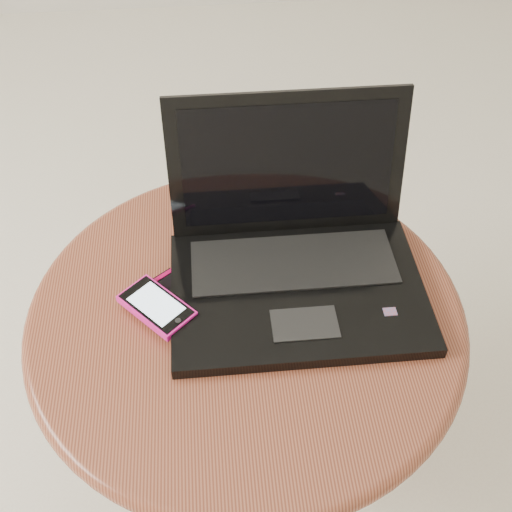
{
  "coord_description": "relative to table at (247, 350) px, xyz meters",
  "views": [
    {
      "loc": [
        -0.06,
        -0.62,
        1.18
      ],
      "look_at": [
        -0.01,
        -0.02,
        0.55
      ],
      "focal_mm": 44.44,
      "sensor_mm": 36.0,
      "label": 1
    }
  ],
  "objects": [
    {
      "name": "laptop",
      "position": [
        0.07,
        0.05,
        0.15
      ],
      "size": [
        0.36,
        0.3,
        0.23
      ],
      "color": "black",
      "rests_on": "table"
    },
    {
      "name": "phone_black",
      "position": [
        -0.09,
        0.0,
        0.11
      ],
      "size": [
        0.13,
        0.14,
        0.01
      ],
      "color": "black",
      "rests_on": "table"
    },
    {
      "name": "table",
      "position": [
        0.0,
        0.0,
        0.0
      ],
      "size": [
        0.62,
        0.62,
        0.49
      ],
      "color": "#5E2E10",
      "rests_on": "ground"
    },
    {
      "name": "phone_pink",
      "position": [
        -0.12,
        -0.0,
        0.12
      ],
      "size": [
        0.11,
        0.11,
        0.01
      ],
      "color": "#FF19A0",
      "rests_on": "phone_black"
    }
  ]
}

